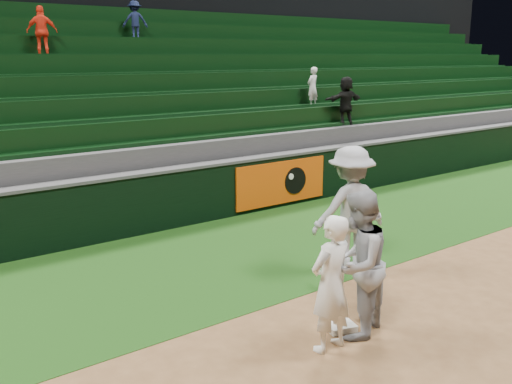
% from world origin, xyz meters
% --- Properties ---
extents(ground, '(70.00, 70.00, 0.00)m').
position_xyz_m(ground, '(0.00, 0.00, 0.00)').
color(ground, brown).
rests_on(ground, ground).
extents(foul_grass, '(36.00, 4.20, 0.01)m').
position_xyz_m(foul_grass, '(0.00, 3.00, 0.00)').
color(foul_grass, '#11330C').
rests_on(foul_grass, ground).
extents(first_base, '(0.45, 0.45, 0.08)m').
position_xyz_m(first_base, '(-0.29, -0.16, 0.04)').
color(first_base, white).
rests_on(first_base, ground).
extents(first_baseman, '(0.65, 0.45, 1.70)m').
position_xyz_m(first_baseman, '(-0.77, -0.46, 0.85)').
color(first_baseman, white).
rests_on(first_baseman, ground).
extents(baserunner, '(1.13, 1.03, 1.90)m').
position_xyz_m(baserunner, '(-0.24, -0.39, 0.95)').
color(baserunner, '#94969E').
rests_on(baserunner, ground).
extents(base_coach, '(1.47, 1.04, 2.07)m').
position_xyz_m(base_coach, '(1.38, 1.30, 1.04)').
color(base_coach, '#A0A2AD').
rests_on(base_coach, foul_grass).
extents(field_wall, '(36.00, 0.45, 1.25)m').
position_xyz_m(field_wall, '(0.03, 5.20, 0.63)').
color(field_wall, black).
rests_on(field_wall, ground).
extents(stadium_seating, '(36.00, 5.95, 4.96)m').
position_xyz_m(stadium_seating, '(0.00, 8.97, 1.70)').
color(stadium_seating, '#363639').
rests_on(stadium_seating, ground).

